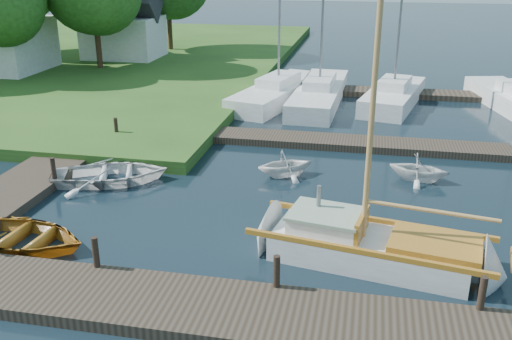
% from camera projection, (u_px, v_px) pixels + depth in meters
% --- Properties ---
extents(ground, '(160.00, 160.00, 0.00)m').
position_uv_depth(ground, '(256.00, 205.00, 18.22)').
color(ground, black).
rests_on(ground, ground).
extents(near_dock, '(18.00, 2.20, 0.30)m').
position_uv_depth(near_dock, '(202.00, 309.00, 12.68)').
color(near_dock, '#2D241A').
rests_on(near_dock, ground).
extents(left_dock, '(2.20, 18.00, 0.30)m').
position_uv_depth(left_dock, '(59.00, 162.00, 21.48)').
color(left_dock, '#2D241A').
rests_on(left_dock, ground).
extents(far_dock, '(14.00, 1.60, 0.30)m').
position_uv_depth(far_dock, '(334.00, 142.00, 23.74)').
color(far_dock, '#2D241A').
rests_on(far_dock, ground).
extents(pontoon, '(30.00, 1.60, 0.30)m').
position_uv_depth(pontoon, '(495.00, 97.00, 30.94)').
color(pontoon, '#2D241A').
rests_on(pontoon, ground).
extents(mooring_post_1, '(0.16, 0.16, 0.80)m').
position_uv_depth(mooring_post_1, '(96.00, 252.00, 13.95)').
color(mooring_post_1, black).
rests_on(mooring_post_1, near_dock).
extents(mooring_post_2, '(0.16, 0.16, 0.80)m').
position_uv_depth(mooring_post_2, '(277.00, 271.00, 13.12)').
color(mooring_post_2, black).
rests_on(mooring_post_2, near_dock).
extents(mooring_post_3, '(0.16, 0.16, 0.80)m').
position_uv_depth(mooring_post_3, '(482.00, 293.00, 12.28)').
color(mooring_post_3, black).
rests_on(mooring_post_3, near_dock).
extents(mooring_post_4, '(0.16, 0.16, 0.80)m').
position_uv_depth(mooring_post_4, '(53.00, 169.00, 19.27)').
color(mooring_post_4, black).
rests_on(mooring_post_4, left_dock).
extents(mooring_post_5, '(0.16, 0.16, 0.80)m').
position_uv_depth(mooring_post_5, '(116.00, 127.00, 23.84)').
color(mooring_post_5, black).
rests_on(mooring_post_5, left_dock).
extents(sailboat, '(7.38, 3.18, 9.83)m').
position_uv_depth(sailboat, '(376.00, 250.00, 14.78)').
color(sailboat, silver).
rests_on(sailboat, ground).
extents(dinghy, '(4.14, 3.11, 0.81)m').
position_uv_depth(dinghy, '(18.00, 233.00, 15.53)').
color(dinghy, '#99581B').
rests_on(dinghy, ground).
extents(tender_a, '(4.70, 4.04, 0.82)m').
position_uv_depth(tender_a, '(110.00, 171.00, 19.90)').
color(tender_a, silver).
rests_on(tender_a, ground).
extents(tender_b, '(2.64, 2.53, 1.07)m').
position_uv_depth(tender_b, '(285.00, 162.00, 20.41)').
color(tender_b, silver).
rests_on(tender_b, ground).
extents(tender_d, '(2.42, 2.21, 1.09)m').
position_uv_depth(tender_d, '(419.00, 166.00, 20.00)').
color(tender_d, silver).
rests_on(tender_d, ground).
extents(marina_boat_0, '(4.24, 8.84, 10.70)m').
position_uv_depth(marina_boat_0, '(278.00, 91.00, 30.66)').
color(marina_boat_0, silver).
rests_on(marina_boat_0, ground).
extents(marina_boat_1, '(2.55, 9.31, 9.39)m').
position_uv_depth(marina_boat_1, '(319.00, 92.00, 30.37)').
color(marina_boat_1, silver).
rests_on(marina_boat_1, ground).
extents(marina_boat_2, '(3.65, 7.32, 12.21)m').
position_uv_depth(marina_boat_2, '(393.00, 94.00, 29.84)').
color(marina_boat_2, silver).
rests_on(marina_boat_2, ground).
extents(house_c, '(5.25, 4.00, 5.28)m').
position_uv_depth(house_c, '(123.00, 27.00, 40.01)').
color(house_c, silver).
rests_on(house_c, shore).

